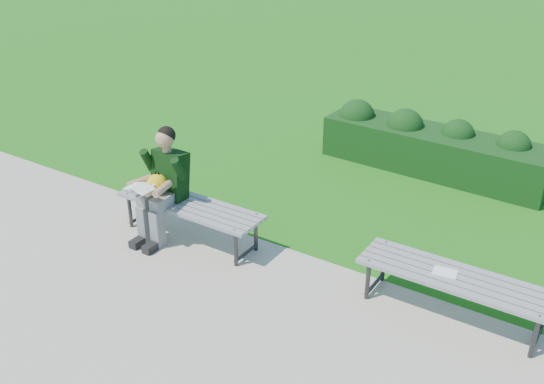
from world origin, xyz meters
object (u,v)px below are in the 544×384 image
(bench_left, at_px, (190,208))
(bench_right, at_px, (455,281))
(hedge, at_px, (429,146))
(seated_boy, at_px, (162,181))
(paper_sheet, at_px, (445,272))

(bench_left, xyz_separation_m, bench_right, (3.00, 0.23, 0.00))
(hedge, bearing_deg, bench_left, -115.05)
(hedge, bearing_deg, seated_boy, -118.37)
(hedge, xyz_separation_m, bench_right, (1.39, -3.21, 0.05))
(hedge, height_order, paper_sheet, hedge)
(paper_sheet, bearing_deg, bench_left, -175.54)
(hedge, relative_size, bench_right, 1.81)
(hedge, xyz_separation_m, seated_boy, (-1.91, -3.53, 0.35))
(bench_left, bearing_deg, paper_sheet, 4.46)
(seated_boy, distance_m, paper_sheet, 3.22)
(paper_sheet, bearing_deg, seated_boy, -174.30)
(hedge, height_order, seated_boy, seated_boy)
(bench_left, relative_size, paper_sheet, 7.48)
(bench_left, bearing_deg, bench_right, 4.31)
(bench_right, relative_size, seated_boy, 1.37)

